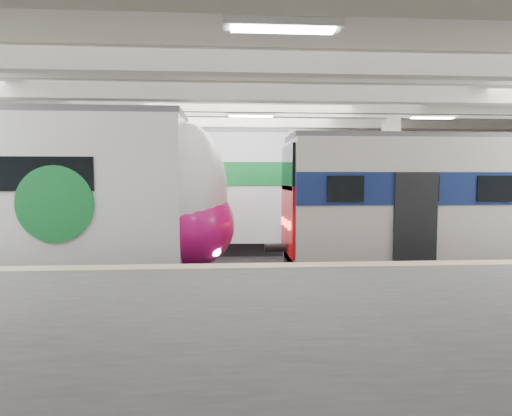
{
  "coord_description": "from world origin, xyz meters",
  "views": [
    {
      "loc": [
        -0.75,
        -11.85,
        2.89
      ],
      "look_at": [
        0.1,
        1.0,
        2.0
      ],
      "focal_mm": 30.0,
      "sensor_mm": 36.0,
      "label": 1
    }
  ],
  "objects": [
    {
      "name": "station_hall",
      "position": [
        0.0,
        -1.74,
        3.24
      ],
      "size": [
        36.0,
        24.0,
        5.75
      ],
      "color": "black",
      "rests_on": "ground"
    },
    {
      "name": "older_rer",
      "position": [
        7.0,
        0.0,
        2.15
      ],
      "size": [
        12.28,
        2.71,
        4.1
      ],
      "color": "beige",
      "rests_on": "ground"
    },
    {
      "name": "far_train",
      "position": [
        -5.93,
        5.5,
        2.45
      ],
      "size": [
        15.14,
        3.76,
        4.75
      ],
      "rotation": [
        0.0,
        0.0,
        -0.05
      ],
      "color": "white",
      "rests_on": "ground"
    }
  ]
}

